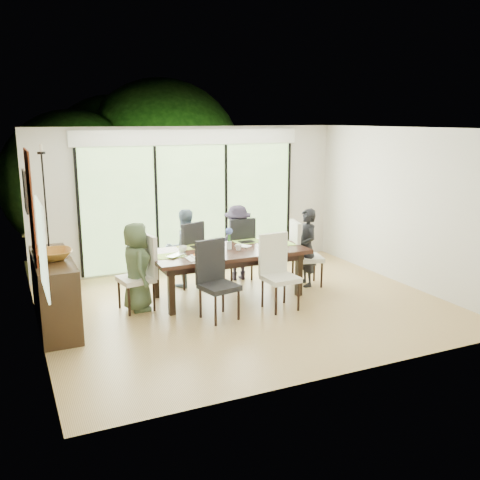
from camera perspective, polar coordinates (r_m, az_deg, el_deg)
name	(u,v)px	position (r m, az deg, el deg)	size (l,w,h in m)	color
floor	(247,306)	(8.34, 0.71, -7.10)	(6.00, 5.00, 0.01)	olive
ceiling	(247,128)	(7.84, 0.77, 11.87)	(6.00, 5.00, 0.01)	white
wall_back	(191,198)	(10.27, -5.22, 4.46)	(6.00, 0.02, 2.70)	beige
wall_front	(346,260)	(5.86, 11.22, -2.13)	(6.00, 0.02, 2.70)	white
wall_left	(32,239)	(7.26, -21.32, 0.11)	(0.02, 5.00, 2.70)	silver
wall_right	(405,207)	(9.63, 17.21, 3.37)	(0.02, 5.00, 2.70)	silver
glass_doors	(192,206)	(10.26, -5.13, 3.60)	(4.20, 0.02, 2.30)	#598C3F
blinds_header	(191,137)	(10.12, -5.26, 10.87)	(4.40, 0.06, 0.28)	white
mullion_a	(79,214)	(9.77, -16.82, 2.64)	(0.05, 0.04, 2.30)	black
mullion_b	(157,209)	(10.04, -8.89, 3.30)	(0.05, 0.04, 2.30)	black
mullion_c	(226,204)	(10.50, -1.50, 3.86)	(0.05, 0.04, 2.30)	black
mullion_d	(288,200)	(11.11, 5.18, 4.31)	(0.05, 0.04, 2.30)	black
side_window	(42,247)	(6.06, -20.36, -0.74)	(0.02, 0.90, 1.00)	#8CAD7F
deck	(179,258)	(11.38, -6.56, -1.94)	(6.00, 1.80, 0.10)	brown
rail_top	(167,224)	(12.00, -7.81, 1.73)	(6.00, 0.08, 0.06)	brown
foliage_left	(74,183)	(12.47, -17.27, 5.83)	(3.20, 3.20, 3.20)	#14380F
foliage_mid	(162,161)	(13.46, -8.31, 8.29)	(4.00, 4.00, 4.00)	#14380F
foliage_right	(242,183)	(13.39, 0.19, 6.07)	(2.80, 2.80, 2.80)	#14380F
foliage_far	(116,168)	(13.92, -13.09, 7.49)	(3.60, 3.60, 3.60)	#14380F
table_top	(227,252)	(8.57, -1.34, -1.26)	(2.51, 1.15, 0.06)	black
table_apron	(228,257)	(8.59, -1.34, -1.86)	(2.30, 0.94, 0.10)	black
table_leg_fl	(171,291)	(7.93, -7.33, -5.47)	(0.09, 0.09, 0.72)	black
table_leg_fr	(299,274)	(8.77, 6.30, -3.64)	(0.09, 0.09, 0.72)	black
table_leg_bl	(156,276)	(8.72, -9.00, -3.82)	(0.09, 0.09, 0.72)	black
table_leg_br	(274,262)	(9.49, 3.66, -2.32)	(0.09, 0.09, 0.72)	black
chair_left_end	(136,273)	(8.17, -11.08, -3.50)	(0.48, 0.48, 1.15)	white
chair_right_end	(308,253)	(9.28, 7.21, -1.38)	(0.48, 0.48, 1.15)	beige
chair_far_left	(184,253)	(9.23, -5.98, -1.43)	(0.48, 0.48, 1.15)	black
chair_far_right	(237,248)	(9.58, -0.30, -0.83)	(0.48, 0.48, 1.15)	black
chair_near_left	(219,281)	(7.66, -2.23, -4.37)	(0.48, 0.48, 1.15)	black
chair_near_right	(281,273)	(8.07, 4.37, -3.49)	(0.48, 0.48, 1.15)	silver
person_left_end	(137,267)	(8.14, -10.98, -2.82)	(0.63, 0.40, 1.35)	#425438
person_right_end	(307,247)	(9.25, 7.13, -0.80)	(0.63, 0.40, 1.35)	black
person_far_left	(184,248)	(9.19, -5.96, -0.86)	(0.63, 0.40, 1.35)	slate
person_far_right	(238,243)	(9.54, -0.25, -0.27)	(0.63, 0.40, 1.35)	#251F2F
placemat_left	(170,256)	(8.25, -7.43, -1.68)	(0.46, 0.33, 0.01)	#87A93C
placemat_right	(280,244)	(8.96, 4.25, -0.43)	(0.46, 0.33, 0.01)	#83B540
placemat_far_l	(193,247)	(8.77, -5.08, -0.75)	(0.46, 0.33, 0.01)	#99AC3D
placemat_far_r	(248,241)	(9.13, 0.85, -0.14)	(0.46, 0.33, 0.01)	#86B13F
placemat_paper	(202,258)	(8.09, -4.10, -1.88)	(0.46, 0.33, 0.01)	white
tablet_far_l	(199,247)	(8.75, -4.35, -0.70)	(0.27, 0.19, 0.01)	black
tablet_far_r	(246,242)	(9.07, 0.70, -0.19)	(0.25, 0.18, 0.01)	black
papers	(268,246)	(8.81, 2.98, -0.66)	(0.31, 0.23, 0.00)	white
platter_base	(202,257)	(8.09, -4.10, -1.77)	(0.27, 0.27, 0.03)	white
platter_snacks	(202,255)	(8.08, -4.10, -1.64)	(0.21, 0.21, 0.01)	orange
vase	(229,245)	(8.61, -1.17, -0.54)	(0.08, 0.08, 0.13)	silver
hyacinth_stems	(229,237)	(8.58, -1.17, 0.27)	(0.04, 0.04, 0.17)	#337226
hyacinth_blooms	(229,231)	(8.56, -1.18, 0.95)	(0.11, 0.11, 0.11)	#4962B8
laptop	(179,256)	(8.18, -6.56, -1.70)	(0.34, 0.22, 0.03)	silver
cup_a	(183,249)	(8.45, -6.12, -0.97)	(0.13, 0.13, 0.10)	white
cup_b	(239,247)	(8.52, -0.15, -0.79)	(0.10, 0.10, 0.10)	white
cup_c	(269,241)	(8.97, 3.11, -0.10)	(0.13, 0.13, 0.10)	white
book	(240,247)	(8.70, 0.04, -0.76)	(0.17, 0.23, 0.02)	white
sideboard	(55,292)	(7.85, -19.16, -5.27)	(0.49, 1.75, 0.99)	black
bowl	(52,255)	(7.61, -19.39, -1.50)	(0.52, 0.52, 0.13)	#956420
candlestick_base	(49,250)	(8.05, -19.67, -1.05)	(0.11, 0.11, 0.04)	black
candlestick_shaft	(45,202)	(7.93, -20.05, 3.80)	(0.03, 0.03, 1.37)	black
candlestick_pan	(41,153)	(7.86, -20.43, 8.70)	(0.11, 0.11, 0.03)	black
candle	(41,148)	(7.85, -20.47, 9.17)	(0.04, 0.04, 0.11)	silver
tapestry	(31,207)	(7.59, -21.42, 3.33)	(0.02, 1.00, 1.50)	#953215
art_frame	(25,191)	(8.87, -21.95, 4.87)	(0.03, 0.55, 0.65)	black
art_canvas	(26,191)	(8.87, -21.82, 4.88)	(0.01, 0.45, 0.55)	#17484A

